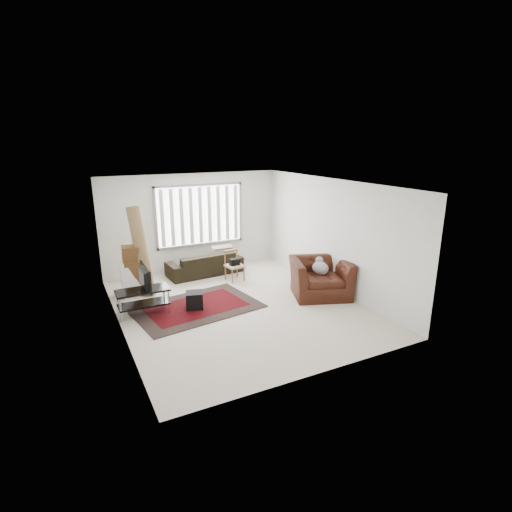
{
  "coord_description": "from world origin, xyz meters",
  "views": [
    {
      "loc": [
        -3.36,
        -7.5,
        3.57
      ],
      "look_at": [
        0.53,
        0.17,
        1.05
      ],
      "focal_mm": 28.0,
      "sensor_mm": 36.0,
      "label": 1
    }
  ],
  "objects": [
    {
      "name": "tv",
      "position": [
        -1.95,
        0.55,
        0.8
      ],
      "size": [
        0.12,
        0.89,
        0.51
      ],
      "primitive_type": "imported",
      "rotation": [
        0.0,
        0.0,
        1.57
      ],
      "color": "black",
      "rests_on": "tv_stand"
    },
    {
      "name": "side_chair",
      "position": [
        0.63,
        1.63,
        0.44
      ],
      "size": [
        0.47,
        0.47,
        0.79
      ],
      "rotation": [
        0.0,
        0.0,
        0.11
      ],
      "color": "tan",
      "rests_on": "ground"
    },
    {
      "name": "armchair",
      "position": [
        2.02,
        -0.27,
        0.51
      ],
      "size": [
        1.69,
        1.58,
        1.0
      ],
      "rotation": [
        0.0,
        0.0,
        -0.36
      ],
      "color": "#37150B",
      "rests_on": "ground"
    },
    {
      "name": "moving_boxes",
      "position": [
        -1.9,
        1.82,
        0.55
      ],
      "size": [
        0.53,
        0.5,
        1.18
      ],
      "color": "#56371B",
      "rests_on": "ground"
    },
    {
      "name": "rolled_rug",
      "position": [
        -1.69,
        1.76,
        1.06
      ],
      "size": [
        0.55,
        0.8,
        2.11
      ],
      "primitive_type": "cylinder",
      "rotation": [
        -0.21,
        0.0,
        0.35
      ],
      "color": "olive",
      "rests_on": "ground"
    },
    {
      "name": "room",
      "position": [
        0.03,
        0.51,
        1.76
      ],
      "size": [
        6.0,
        6.02,
        2.71
      ],
      "color": "beige",
      "rests_on": "ground"
    },
    {
      "name": "tv_stand",
      "position": [
        -1.95,
        0.55,
        0.4
      ],
      "size": [
        1.1,
        0.49,
        0.55
      ],
      "color": "black",
      "rests_on": "ground"
    },
    {
      "name": "persian_rug",
      "position": [
        -0.86,
        0.35,
        0.01
      ],
      "size": [
        2.89,
        2.15,
        0.02
      ],
      "color": "black",
      "rests_on": "ground"
    },
    {
      "name": "sofa",
      "position": [
        0.11,
        2.45,
        0.39
      ],
      "size": [
        2.11,
        1.05,
        0.79
      ],
      "primitive_type": "imported",
      "rotation": [
        0.0,
        0.0,
        3.22
      ],
      "color": "black",
      "rests_on": "ground"
    },
    {
      "name": "white_flatpack",
      "position": [
        -1.94,
        1.62,
        0.37
      ],
      "size": [
        0.6,
        0.33,
        0.73
      ],
      "primitive_type": "cube",
      "rotation": [
        -0.17,
        0.0,
        0.22
      ],
      "color": "silver",
      "rests_on": "ground"
    },
    {
      "name": "subwoofer",
      "position": [
        -0.91,
        0.32,
        0.2
      ],
      "size": [
        0.45,
        0.45,
        0.36
      ],
      "primitive_type": "cube",
      "rotation": [
        0.0,
        0.0,
        -0.29
      ],
      "color": "black",
      "rests_on": "persian_rug"
    }
  ]
}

